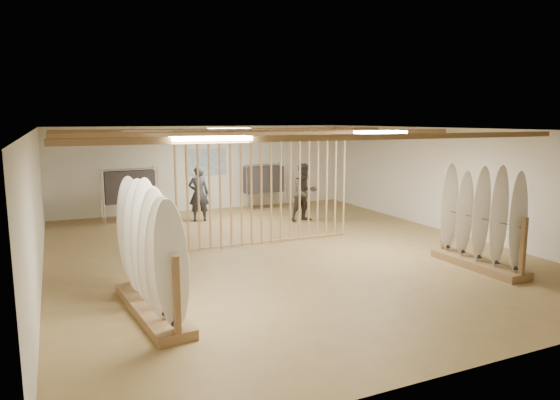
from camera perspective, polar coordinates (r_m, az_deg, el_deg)
name	(u,v)px	position (r m, az deg, el deg)	size (l,w,h in m)	color
floor	(280,251)	(11.63, 0.00, -5.85)	(12.00, 12.00, 0.00)	olive
ceiling	(280,129)	(11.23, 0.00, 8.08)	(12.00, 12.00, 0.00)	gray
wall_back	(206,168)	(16.95, -8.47, 3.62)	(12.00, 12.00, 0.00)	silver
wall_front	(488,257)	(6.49, 22.70, -5.98)	(12.00, 12.00, 0.00)	silver
wall_left	(36,207)	(10.35, -26.08, -0.75)	(12.00, 12.00, 0.00)	silver
wall_right	(449,180)	(14.15, 18.76, 2.14)	(12.00, 12.00, 0.00)	silver
ceiling_slats	(280,133)	(11.23, 0.00, 7.68)	(9.50, 6.12, 0.10)	olive
light_panels	(280,132)	(11.23, 0.00, 7.78)	(1.20, 0.35, 0.06)	white
bamboo_partition	(266,187)	(12.07, -1.58, 1.49)	(4.45, 0.05, 2.78)	tan
poster	(206,162)	(16.91, -8.46, 4.29)	(1.40, 0.03, 0.90)	#3066AA
rack_left	(150,270)	(8.06, -14.58, -7.80)	(0.82, 2.60, 2.06)	olive
rack_right	(480,234)	(10.98, 21.87, -3.65)	(0.59, 2.18, 2.07)	olive
clothing_rack_a	(130,187)	(15.24, -16.82, 1.47)	(1.53, 0.51, 1.65)	silver
clothing_rack_b	(264,179)	(16.79, -1.89, 2.37)	(1.46, 0.51, 1.57)	silver
shopper_a	(199,190)	(15.03, -9.28, 1.11)	(0.68, 0.46, 1.87)	#26282E
shopper_b	(304,189)	(14.87, 2.81, 1.32)	(0.95, 0.74, 1.96)	#312C26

